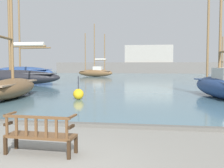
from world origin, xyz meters
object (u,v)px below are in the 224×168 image
sailboat_nearest_port (220,84)px  channel_buoy (78,94)px  park_bench (40,134)px  sailboat_mid_port (220,73)px  sailboat_centre_channel (12,86)px  sailboat_nearest_starboard (13,75)px  sailboat_outer_starboard (96,72)px  sailboat_distant_harbor (22,71)px

sailboat_nearest_port → channel_buoy: (-8.13, -2.06, -0.50)m
park_bench → sailboat_nearest_port: bearing=61.0°
sailboat_mid_port → sailboat_centre_channel: bearing=-121.9°
sailboat_centre_channel → sailboat_nearest_starboard: bearing=118.4°
park_bench → sailboat_mid_port: 40.28m
sailboat_outer_starboard → channel_buoy: 31.35m
sailboat_nearest_starboard → sailboat_centre_channel: (5.57, -10.31, -0.28)m
sailboat_nearest_starboard → sailboat_nearest_port: bearing=-25.2°
channel_buoy → sailboat_outer_starboard: bearing=100.7°
sailboat_nearest_port → sailboat_centre_channel: bearing=-171.0°
sailboat_nearest_starboard → sailboat_distant_harbor: bearing=113.7°
sailboat_centre_channel → park_bench: bearing=-58.2°
sailboat_mid_port → sailboat_centre_channel: (-17.99, -28.90, -0.05)m
park_bench → sailboat_centre_channel: bearing=121.8°
sailboat_centre_channel → channel_buoy: bearing=-1.7°
park_bench → channel_buoy: channel_buoy is taller
park_bench → sailboat_mid_port: sailboat_mid_port is taller
sailboat_distant_harbor → sailboat_mid_port: sailboat_distant_harbor is taller
sailboat_mid_port → channel_buoy: 32.18m
sailboat_nearest_starboard → sailboat_nearest_port: size_ratio=1.52×
sailboat_nearest_port → sailboat_mid_port: bearing=78.0°
sailboat_centre_channel → sailboat_outer_starboard: bearing=93.1°
park_bench → sailboat_nearest_starboard: sailboat_nearest_starboard is taller
sailboat_outer_starboard → channel_buoy: size_ratio=6.76×
park_bench → sailboat_nearest_port: 13.10m
sailboat_nearest_starboard → sailboat_nearest_port: (17.82, -8.37, -0.16)m
sailboat_nearest_starboard → sailboat_mid_port: bearing=38.3°
sailboat_nearest_starboard → channel_buoy: bearing=-47.1°
sailboat_nearest_port → sailboat_centre_channel: 12.40m
sailboat_mid_port → sailboat_outer_starboard: size_ratio=0.81×
sailboat_outer_starboard → sailboat_mid_port: bearing=-5.1°
park_bench → sailboat_nearest_starboard: size_ratio=0.13×
sailboat_outer_starboard → sailboat_nearest_starboard: bearing=-100.8°
sailboat_nearest_port → sailboat_centre_channel: size_ratio=0.82×
channel_buoy → sailboat_distant_harbor: bearing=123.0°
sailboat_distant_harbor → channel_buoy: 28.79m
sailboat_nearest_port → park_bench: bearing=-119.0°
sailboat_distant_harbor → sailboat_centre_channel: 26.65m
sailboat_nearest_starboard → sailboat_mid_port: (23.56, 18.60, -0.23)m
sailboat_centre_channel → channel_buoy: 4.14m
sailboat_outer_starboard → sailboat_centre_channel: bearing=-86.9°
sailboat_distant_harbor → channel_buoy: bearing=-57.0°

